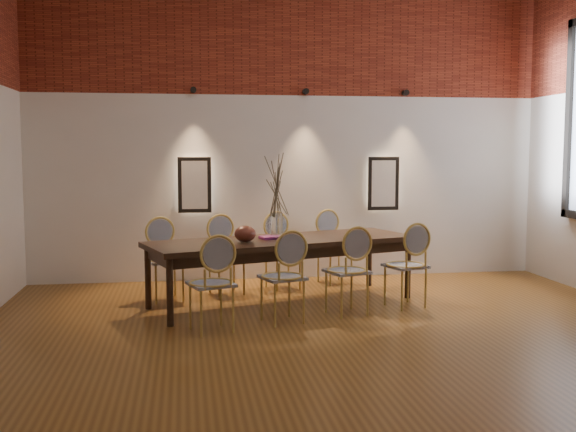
{
  "coord_description": "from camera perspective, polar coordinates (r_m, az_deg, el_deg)",
  "views": [
    {
      "loc": [
        -1.44,
        -5.61,
        1.75
      ],
      "look_at": [
        -0.33,
        1.54,
        1.05
      ],
      "focal_mm": 42.0,
      "sensor_mm": 36.0,
      "label": 1
    }
  ],
  "objects": [
    {
      "name": "spot_fixture_right",
      "position": [
        9.56,
        9.93,
        10.24
      ],
      "size": [
        0.08,
        0.1,
        0.08
      ],
      "primitive_type": "cylinder",
      "rotation": [
        1.57,
        0.0,
        0.0
      ],
      "color": "black",
      "rests_on": "wall_back"
    },
    {
      "name": "spot_fixture_left",
      "position": [
        9.07,
        -8.02,
        10.53
      ],
      "size": [
        0.08,
        0.1,
        0.08
      ],
      "primitive_type": "cylinder",
      "rotation": [
        1.57,
        0.0,
        0.0
      ],
      "color": "black",
      "rests_on": "wall_back"
    },
    {
      "name": "book",
      "position": [
        7.71,
        -1.36,
        -1.82
      ],
      "size": [
        0.3,
        0.25,
        0.03
      ],
      "primitive_type": "cube",
      "rotation": [
        0.0,
        0.0,
        0.31
      ],
      "color": "#872679",
      "rests_on": "dining_table"
    },
    {
      "name": "chair_far_b",
      "position": [
        8.29,
        -5.22,
        -3.38
      ],
      "size": [
        0.55,
        0.55,
        0.94
      ],
      "primitive_type": null,
      "rotation": [
        0.0,
        0.0,
        3.45
      ],
      "color": "tan",
      "rests_on": "floor"
    },
    {
      "name": "chair_near_a",
      "position": [
        6.59,
        -6.53,
        -5.71
      ],
      "size": [
        0.55,
        0.55,
        0.94
      ],
      "primitive_type": null,
      "rotation": [
        0.0,
        0.0,
        0.31
      ],
      "color": "tan",
      "rests_on": "floor"
    },
    {
      "name": "chair_near_c",
      "position": [
        7.26,
        5.01,
        -4.66
      ],
      "size": [
        0.55,
        0.55,
        0.94
      ],
      "primitive_type": null,
      "rotation": [
        0.0,
        0.0,
        0.31
      ],
      "color": "tan",
      "rests_on": "floor"
    },
    {
      "name": "vase",
      "position": [
        7.65,
        -0.97,
        -0.86
      ],
      "size": [
        0.14,
        0.14,
        0.3
      ],
      "primitive_type": "cylinder",
      "color": "silver",
      "rests_on": "dining_table"
    },
    {
      "name": "floor",
      "position": [
        6.05,
        5.45,
        -11.4
      ],
      "size": [
        7.0,
        7.0,
        0.02
      ],
      "primitive_type": "cube",
      "color": "brown",
      "rests_on": "ground"
    },
    {
      "name": "niche_left",
      "position": [
        9.07,
        -7.92,
        2.63
      ],
      "size": [
        0.36,
        0.06,
        0.66
      ],
      "primitive_type": "cube",
      "color": "#FFEAC6",
      "rests_on": "wall_back"
    },
    {
      "name": "wall_back",
      "position": [
        9.28,
        0.13,
        7.07
      ],
      "size": [
        7.0,
        0.1,
        4.0
      ],
      "primitive_type": "cube",
      "color": "silver",
      "rests_on": "ground"
    },
    {
      "name": "dried_branches",
      "position": [
        7.61,
        -0.97,
        2.51
      ],
      "size": [
        0.5,
        0.5,
        0.7
      ],
      "primitive_type": null,
      "color": "brown",
      "rests_on": "vase"
    },
    {
      "name": "dining_table",
      "position": [
        7.76,
        -0.45,
        -4.69
      ],
      "size": [
        3.24,
        1.89,
        0.75
      ],
      "primitive_type": "cube",
      "rotation": [
        0.0,
        0.0,
        0.31
      ],
      "color": "#301E13",
      "rests_on": "floor"
    },
    {
      "name": "brick_band_back",
      "position": [
        9.33,
        0.2,
        14.78
      ],
      "size": [
        7.0,
        0.02,
        1.5
      ],
      "primitive_type": "cube",
      "color": "maroon",
      "rests_on": "ground"
    },
    {
      "name": "spot_fixture_mid",
      "position": [
        9.21,
        1.51,
        10.5
      ],
      "size": [
        0.08,
        0.1,
        0.08
      ],
      "primitive_type": "cylinder",
      "rotation": [
        1.57,
        0.0,
        0.0
      ],
      "color": "black",
      "rests_on": "wall_back"
    },
    {
      "name": "niche_right",
      "position": [
        9.48,
        8.02,
        2.75
      ],
      "size": [
        0.36,
        0.06,
        0.66
      ],
      "primitive_type": "cube",
      "color": "#FFEAC6",
      "rests_on": "wall_back"
    },
    {
      "name": "chair_near_d",
      "position": [
        7.68,
        9.91,
        -4.15
      ],
      "size": [
        0.55,
        0.55,
        0.94
      ],
      "primitive_type": null,
      "rotation": [
        0.0,
        0.0,
        0.31
      ],
      "color": "tan",
      "rests_on": "floor"
    },
    {
      "name": "bowl",
      "position": [
        7.44,
        -3.65,
        -1.51
      ],
      "size": [
        0.24,
        0.24,
        0.18
      ],
      "primitive_type": "ellipsoid",
      "color": "#5F271A",
      "rests_on": "dining_table"
    },
    {
      "name": "chair_near_b",
      "position": [
        6.89,
        -0.48,
        -5.18
      ],
      "size": [
        0.55,
        0.55,
        0.94
      ],
      "primitive_type": null,
      "rotation": [
        0.0,
        0.0,
        0.31
      ],
      "color": "tan",
      "rests_on": "floor"
    },
    {
      "name": "chair_far_d",
      "position": [
        8.96,
        3.99,
        -2.7
      ],
      "size": [
        0.55,
        0.55,
        0.94
      ],
      "primitive_type": null,
      "rotation": [
        0.0,
        0.0,
        3.45
      ],
      "color": "tan",
      "rests_on": "floor"
    },
    {
      "name": "chair_far_a",
      "position": [
        8.04,
        -10.35,
        -3.72
      ],
      "size": [
        0.55,
        0.55,
        0.94
      ],
      "primitive_type": null,
      "rotation": [
        0.0,
        0.0,
        3.45
      ],
      "color": "tan",
      "rests_on": "floor"
    },
    {
      "name": "chair_far_c",
      "position": [
        8.6,
        -0.43,
        -3.04
      ],
      "size": [
        0.55,
        0.55,
        0.94
      ],
      "primitive_type": null,
      "rotation": [
        0.0,
        0.0,
        3.45
      ],
      "color": "tan",
      "rests_on": "floor"
    }
  ]
}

